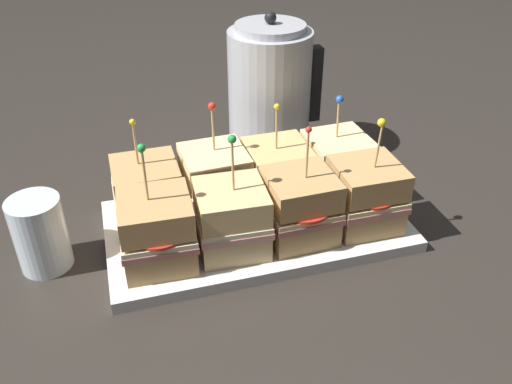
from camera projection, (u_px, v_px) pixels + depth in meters
name	position (u px, v px, depth m)	size (l,w,h in m)	color
ground_plane	(256.00, 231.00, 0.82)	(6.00, 6.00, 0.00)	#2D2823
serving_platter	(256.00, 226.00, 0.81)	(0.44, 0.23, 0.02)	silver
sandwich_front_far_left	(157.00, 231.00, 0.71)	(0.10, 0.10, 0.18)	tan
sandwich_front_center_left	(232.00, 219.00, 0.73)	(0.10, 0.10, 0.17)	#DBB77A
sandwich_front_center_right	(300.00, 207.00, 0.76)	(0.10, 0.10, 0.17)	tan
sandwich_front_far_right	(365.00, 195.00, 0.78)	(0.10, 0.10, 0.17)	tan
sandwich_back_far_left	(147.00, 193.00, 0.79)	(0.10, 0.10, 0.16)	tan
sandwich_back_center_left	(215.00, 181.00, 0.81)	(0.10, 0.10, 0.17)	beige
sandwich_back_center_right	(277.00, 173.00, 0.83)	(0.10, 0.10, 0.17)	tan
sandwich_back_far_right	(337.00, 164.00, 0.86)	(0.10, 0.10, 0.16)	beige
kettle_steel	(270.00, 93.00, 0.96)	(0.17, 0.15, 0.26)	#B7BABF
drinking_glass	(40.00, 234.00, 0.73)	(0.07, 0.07, 0.11)	silver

